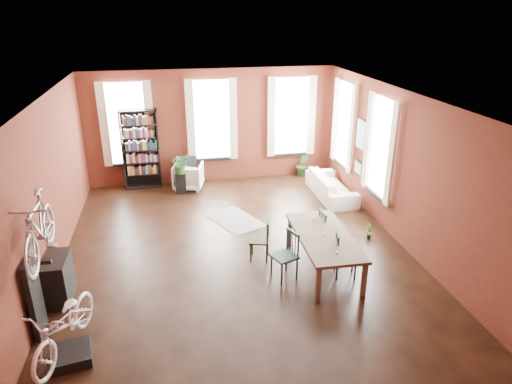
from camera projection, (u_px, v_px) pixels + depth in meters
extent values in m
plane|color=black|center=(238.00, 255.00, 9.40)|extent=(9.00, 9.00, 0.00)
cube|color=silver|center=(235.00, 99.00, 8.19)|extent=(7.00, 9.00, 0.04)
cube|color=#4D1B13|center=(212.00, 127.00, 12.89)|extent=(7.00, 0.04, 3.20)
cube|color=#4D1B13|center=(305.00, 335.00, 4.71)|extent=(7.00, 0.04, 3.20)
cube|color=#4D1B13|center=(44.00, 196.00, 8.17)|extent=(0.04, 9.00, 3.20)
cube|color=#4D1B13|center=(404.00, 170.00, 9.43)|extent=(0.04, 9.00, 3.20)
cube|color=white|center=(127.00, 124.00, 12.37)|extent=(1.00, 0.04, 2.20)
cube|color=beige|center=(127.00, 124.00, 12.30)|extent=(1.40, 0.06, 2.30)
cube|color=white|center=(212.00, 120.00, 12.78)|extent=(1.00, 0.04, 2.20)
cube|color=beige|center=(212.00, 120.00, 12.72)|extent=(1.40, 0.06, 2.30)
cube|color=white|center=(291.00, 116.00, 13.20)|extent=(1.00, 0.04, 2.20)
cube|color=beige|center=(292.00, 117.00, 13.13)|extent=(1.40, 0.06, 2.30)
cube|color=white|center=(382.00, 148.00, 10.26)|extent=(0.04, 1.00, 2.20)
cube|color=beige|center=(379.00, 148.00, 10.24)|extent=(0.06, 1.40, 2.30)
cube|color=white|center=(345.00, 125.00, 12.26)|extent=(0.04, 1.00, 2.20)
cube|color=beige|center=(343.00, 125.00, 12.24)|extent=(0.06, 1.40, 2.30)
cube|color=black|center=(362.00, 135.00, 11.25)|extent=(0.04, 0.55, 0.75)
cube|color=black|center=(359.00, 168.00, 11.58)|extent=(0.04, 0.45, 0.35)
cube|color=brown|center=(323.00, 252.00, 8.75)|extent=(1.04, 2.19, 0.74)
cube|color=#1B3C39|center=(284.00, 256.00, 8.44)|extent=(0.55, 0.55, 0.92)
cube|color=black|center=(259.00, 240.00, 9.11)|extent=(0.49, 0.49, 0.85)
cube|color=black|center=(346.00, 255.00, 8.50)|extent=(0.51, 0.51, 0.90)
cube|color=#1A3939|center=(329.00, 231.00, 9.44)|extent=(0.43, 0.43, 0.88)
cube|color=black|center=(141.00, 150.00, 12.53)|extent=(1.00, 0.32, 2.20)
imported|color=white|center=(188.00, 175.00, 12.70)|extent=(0.92, 0.88, 0.79)
imported|color=beige|center=(332.00, 182.00, 12.14)|extent=(0.61, 2.08, 0.81)
cube|color=black|center=(235.00, 220.00, 10.92)|extent=(1.41, 1.67, 0.01)
cube|color=black|center=(71.00, 355.00, 6.57)|extent=(0.65, 0.65, 0.16)
cube|color=black|center=(35.00, 298.00, 6.91)|extent=(0.16, 0.60, 1.30)
cube|color=black|center=(58.00, 279.00, 7.84)|extent=(0.40, 0.80, 0.80)
cube|color=black|center=(181.00, 183.00, 12.42)|extent=(0.29, 0.29, 0.56)
imported|color=#2A5522|center=(302.00, 171.00, 13.71)|extent=(0.63, 0.79, 0.31)
imported|color=#2F5723|center=(369.00, 235.00, 10.05)|extent=(0.40, 0.40, 0.13)
imported|color=white|center=(60.00, 302.00, 6.25)|extent=(0.81, 1.00, 1.66)
imported|color=#A5A8AD|center=(35.00, 207.00, 6.39)|extent=(0.47, 1.00, 1.66)
imported|color=#296026|center=(180.00, 165.00, 12.26)|extent=(0.71, 0.74, 0.46)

